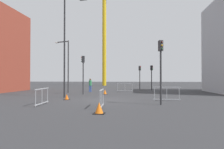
{
  "coord_description": "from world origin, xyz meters",
  "views": [
    {
      "loc": [
        2.32,
        -16.44,
        1.76
      ],
      "look_at": [
        0.0,
        5.82,
        2.13
      ],
      "focal_mm": 33.52,
      "sensor_mm": 36.0,
      "label": 1
    }
  ],
  "objects_px": {
    "traffic_light_crosswalk": "(140,73)",
    "traffic_cone_orange": "(67,97)",
    "pedestrian_walking": "(90,84)",
    "traffic_cone_by_barrier": "(105,92)",
    "traffic_cone_on_verge": "(99,108)",
    "streetlamp_short": "(66,61)",
    "traffic_light_near": "(161,62)",
    "traffic_light_verge": "(83,69)",
    "streetlamp_tall": "(67,38)",
    "construction_crane": "(106,23)",
    "traffic_light_median": "(152,73)"
  },
  "relations": [
    {
      "from": "streetlamp_short",
      "to": "traffic_light_crosswalk",
      "type": "height_order",
      "value": "streetlamp_short"
    },
    {
      "from": "traffic_cone_by_barrier",
      "to": "traffic_cone_on_verge",
      "type": "height_order",
      "value": "traffic_cone_on_verge"
    },
    {
      "from": "traffic_light_verge",
      "to": "traffic_cone_orange",
      "type": "distance_m",
      "value": 5.93
    },
    {
      "from": "traffic_light_median",
      "to": "traffic_light_verge",
      "type": "xyz_separation_m",
      "value": [
        -7.92,
        -8.71,
        0.33
      ]
    },
    {
      "from": "streetlamp_short",
      "to": "traffic_light_near",
      "type": "distance_m",
      "value": 14.29
    },
    {
      "from": "streetlamp_short",
      "to": "traffic_light_median",
      "type": "distance_m",
      "value": 12.35
    },
    {
      "from": "construction_crane",
      "to": "traffic_cone_orange",
      "type": "xyz_separation_m",
      "value": [
        0.92,
        -30.8,
        -14.17
      ]
    },
    {
      "from": "pedestrian_walking",
      "to": "traffic_cone_orange",
      "type": "xyz_separation_m",
      "value": [
        0.09,
        -9.61,
        -0.77
      ]
    },
    {
      "from": "construction_crane",
      "to": "traffic_cone_orange",
      "type": "distance_m",
      "value": 33.91
    },
    {
      "from": "traffic_cone_on_verge",
      "to": "streetlamp_short",
      "type": "bearing_deg",
      "value": 114.17
    },
    {
      "from": "traffic_light_crosswalk",
      "to": "traffic_cone_orange",
      "type": "height_order",
      "value": "traffic_light_crosswalk"
    },
    {
      "from": "construction_crane",
      "to": "traffic_cone_by_barrier",
      "type": "xyz_separation_m",
      "value": [
        3.22,
        -24.89,
        -14.14
      ]
    },
    {
      "from": "construction_crane",
      "to": "pedestrian_walking",
      "type": "height_order",
      "value": "construction_crane"
    },
    {
      "from": "construction_crane",
      "to": "streetlamp_tall",
      "type": "distance_m",
      "value": 30.42
    },
    {
      "from": "streetlamp_tall",
      "to": "traffic_cone_orange",
      "type": "xyz_separation_m",
      "value": [
        0.58,
        -1.76,
        -5.13
      ]
    },
    {
      "from": "streetlamp_short",
      "to": "traffic_light_crosswalk",
      "type": "bearing_deg",
      "value": 42.0
    },
    {
      "from": "pedestrian_walking",
      "to": "traffic_cone_orange",
      "type": "relative_size",
      "value": 3.7
    },
    {
      "from": "traffic_light_median",
      "to": "traffic_cone_orange",
      "type": "distance_m",
      "value": 16.31
    },
    {
      "from": "streetlamp_tall",
      "to": "pedestrian_walking",
      "type": "bearing_deg",
      "value": 86.41
    },
    {
      "from": "streetlamp_tall",
      "to": "traffic_light_near",
      "type": "distance_m",
      "value": 9.17
    },
    {
      "from": "traffic_light_verge",
      "to": "streetlamp_tall",
      "type": "bearing_deg",
      "value": -99.64
    },
    {
      "from": "traffic_light_verge",
      "to": "traffic_cone_on_verge",
      "type": "distance_m",
      "value": 12.43
    },
    {
      "from": "construction_crane",
      "to": "streetlamp_tall",
      "type": "height_order",
      "value": "construction_crane"
    },
    {
      "from": "traffic_light_near",
      "to": "traffic_light_median",
      "type": "distance_m",
      "value": 16.57
    },
    {
      "from": "streetlamp_short",
      "to": "traffic_light_near",
      "type": "relative_size",
      "value": 1.48
    },
    {
      "from": "traffic_light_crosswalk",
      "to": "traffic_light_verge",
      "type": "xyz_separation_m",
      "value": [
        -6.29,
        -10.6,
        0.3
      ]
    },
    {
      "from": "traffic_light_verge",
      "to": "traffic_cone_by_barrier",
      "type": "bearing_deg",
      "value": 13.51
    },
    {
      "from": "traffic_light_median",
      "to": "traffic_cone_orange",
      "type": "height_order",
      "value": "traffic_light_median"
    },
    {
      "from": "traffic_cone_orange",
      "to": "pedestrian_walking",
      "type": "bearing_deg",
      "value": 90.54
    },
    {
      "from": "streetlamp_tall",
      "to": "streetlamp_short",
      "type": "bearing_deg",
      "value": 108.61
    },
    {
      "from": "pedestrian_walking",
      "to": "traffic_cone_on_verge",
      "type": "bearing_deg",
      "value": -76.57
    },
    {
      "from": "pedestrian_walking",
      "to": "traffic_cone_on_verge",
      "type": "height_order",
      "value": "pedestrian_walking"
    },
    {
      "from": "traffic_cone_by_barrier",
      "to": "traffic_cone_orange",
      "type": "distance_m",
      "value": 6.34
    },
    {
      "from": "traffic_light_crosswalk",
      "to": "traffic_cone_orange",
      "type": "relative_size",
      "value": 7.93
    },
    {
      "from": "traffic_light_verge",
      "to": "traffic_cone_by_barrier",
      "type": "distance_m",
      "value": 3.43
    },
    {
      "from": "traffic_cone_on_verge",
      "to": "traffic_light_verge",
      "type": "bearing_deg",
      "value": 107.52
    },
    {
      "from": "streetlamp_tall",
      "to": "pedestrian_walking",
      "type": "xyz_separation_m",
      "value": [
        0.49,
        7.86,
        -4.36
      ]
    },
    {
      "from": "traffic_light_near",
      "to": "pedestrian_walking",
      "type": "bearing_deg",
      "value": 120.96
    },
    {
      "from": "traffic_cone_by_barrier",
      "to": "streetlamp_tall",
      "type": "bearing_deg",
      "value": -124.79
    },
    {
      "from": "traffic_light_median",
      "to": "traffic_light_near",
      "type": "bearing_deg",
      "value": -92.74
    },
    {
      "from": "traffic_cone_on_verge",
      "to": "traffic_cone_orange",
      "type": "xyz_separation_m",
      "value": [
        -3.7,
        6.25,
        -0.06
      ]
    },
    {
      "from": "streetlamp_short",
      "to": "traffic_light_crosswalk",
      "type": "distance_m",
      "value": 12.14
    },
    {
      "from": "construction_crane",
      "to": "traffic_cone_orange",
      "type": "height_order",
      "value": "construction_crane"
    },
    {
      "from": "construction_crane",
      "to": "pedestrian_walking",
      "type": "bearing_deg",
      "value": -87.77
    },
    {
      "from": "construction_crane",
      "to": "traffic_light_near",
      "type": "bearing_deg",
      "value": -76.36
    },
    {
      "from": "traffic_cone_on_verge",
      "to": "traffic_cone_orange",
      "type": "bearing_deg",
      "value": 120.59
    },
    {
      "from": "pedestrian_walking",
      "to": "streetlamp_tall",
      "type": "bearing_deg",
      "value": -93.59
    },
    {
      "from": "traffic_light_crosswalk",
      "to": "pedestrian_walking",
      "type": "bearing_deg",
      "value": -135.3
    },
    {
      "from": "traffic_light_near",
      "to": "traffic_cone_on_verge",
      "type": "relative_size",
      "value": 7.44
    },
    {
      "from": "traffic_light_crosswalk",
      "to": "streetlamp_short",
      "type": "bearing_deg",
      "value": -138.0
    }
  ]
}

